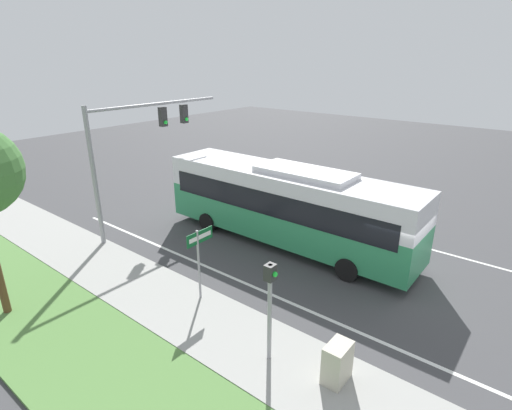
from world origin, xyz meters
TOP-DOWN VIEW (x-y plane):
  - ground_plane at (0.00, 0.00)m, footprint 80.00×80.00m
  - sidewalk at (-6.20, 0.00)m, footprint 2.80×80.00m
  - lane_divider_near at (-3.60, 0.00)m, footprint 0.14×30.00m
  - lane_divider_far at (3.60, 0.00)m, footprint 0.14×30.00m
  - bus at (0.19, 5.41)m, footprint 2.76×11.81m
  - signal_gantry at (-2.73, 11.64)m, footprint 7.34×0.41m
  - pedestrian_signal at (-6.29, 1.49)m, footprint 0.28×0.34m
  - street_sign at (-5.34, 5.12)m, footprint 1.14×0.08m
  - utility_cabinet at (-5.87, -0.34)m, footprint 0.79×0.52m

SIDE VIEW (x-z plane):
  - ground_plane at x=0.00m, z-range 0.00..0.00m
  - lane_divider_near at x=-3.60m, z-range 0.00..0.01m
  - lane_divider_far at x=3.60m, z-range 0.00..0.01m
  - sidewalk at x=-6.20m, z-range 0.00..0.12m
  - utility_cabinet at x=-5.87m, z-range 0.12..1.21m
  - street_sign at x=-5.34m, z-range 0.51..3.15m
  - bus at x=0.19m, z-range 0.18..3.76m
  - pedestrian_signal at x=-6.29m, z-range 0.55..3.57m
  - signal_gantry at x=-2.73m, z-range 1.38..7.50m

